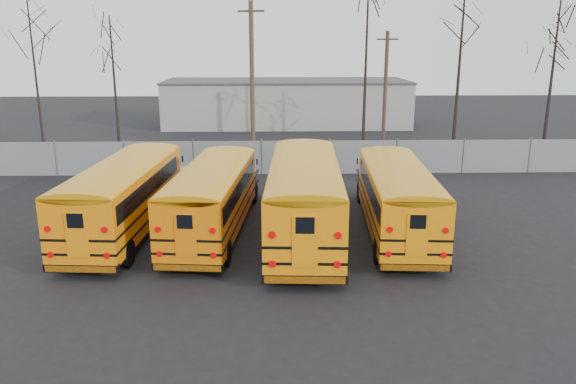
{
  "coord_description": "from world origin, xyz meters",
  "views": [
    {
      "loc": [
        0.61,
        -20.45,
        7.72
      ],
      "look_at": [
        1.26,
        2.03,
        1.6
      ],
      "focal_mm": 35.0,
      "sensor_mm": 36.0,
      "label": 1
    }
  ],
  "objects_px": {
    "bus_a": "(125,191)",
    "bus_b": "(213,193)",
    "utility_pole_left": "(252,77)",
    "bus_d": "(397,193)",
    "bus_c": "(304,192)",
    "utility_pole_right": "(385,91)"
  },
  "relations": [
    {
      "from": "bus_b",
      "to": "bus_d",
      "type": "height_order",
      "value": "bus_b"
    },
    {
      "from": "bus_d",
      "to": "bus_c",
      "type": "bearing_deg",
      "value": -169.64
    },
    {
      "from": "utility_pole_right",
      "to": "bus_a",
      "type": "bearing_deg",
      "value": -112.21
    },
    {
      "from": "bus_c",
      "to": "utility_pole_right",
      "type": "height_order",
      "value": "utility_pole_right"
    },
    {
      "from": "bus_c",
      "to": "utility_pole_left",
      "type": "xyz_separation_m",
      "value": [
        -2.6,
        17.98,
        3.34
      ]
    },
    {
      "from": "bus_b",
      "to": "utility_pole_left",
      "type": "xyz_separation_m",
      "value": [
        1.07,
        17.36,
        3.54
      ]
    },
    {
      "from": "bus_b",
      "to": "bus_d",
      "type": "xyz_separation_m",
      "value": [
        7.45,
        -0.21,
        -0.0
      ]
    },
    {
      "from": "bus_a",
      "to": "utility_pole_left",
      "type": "bearing_deg",
      "value": 79.29
    },
    {
      "from": "bus_c",
      "to": "bus_d",
      "type": "bearing_deg",
      "value": 9.29
    },
    {
      "from": "bus_a",
      "to": "bus_b",
      "type": "height_order",
      "value": "bus_a"
    },
    {
      "from": "bus_b",
      "to": "utility_pole_left",
      "type": "relative_size",
      "value": 1.04
    },
    {
      "from": "bus_a",
      "to": "utility_pole_right",
      "type": "bearing_deg",
      "value": 55.66
    },
    {
      "from": "bus_a",
      "to": "bus_d",
      "type": "height_order",
      "value": "bus_a"
    },
    {
      "from": "utility_pole_left",
      "to": "bus_c",
      "type": "bearing_deg",
      "value": -68.92
    },
    {
      "from": "bus_b",
      "to": "utility_pole_left",
      "type": "distance_m",
      "value": 17.75
    },
    {
      "from": "utility_pole_left",
      "to": "utility_pole_right",
      "type": "xyz_separation_m",
      "value": [
        9.29,
        0.18,
        -1.0
      ]
    },
    {
      "from": "bus_b",
      "to": "utility_pole_right",
      "type": "height_order",
      "value": "utility_pole_right"
    },
    {
      "from": "bus_a",
      "to": "utility_pole_left",
      "type": "distance_m",
      "value": 18.14
    },
    {
      "from": "bus_c",
      "to": "utility_pole_right",
      "type": "bearing_deg",
      "value": 72.83
    },
    {
      "from": "bus_d",
      "to": "bus_b",
      "type": "bearing_deg",
      "value": -177.49
    },
    {
      "from": "bus_d",
      "to": "utility_pole_left",
      "type": "xyz_separation_m",
      "value": [
        -6.38,
        17.56,
        3.55
      ]
    },
    {
      "from": "bus_d",
      "to": "utility_pole_right",
      "type": "bearing_deg",
      "value": 84.81
    }
  ]
}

